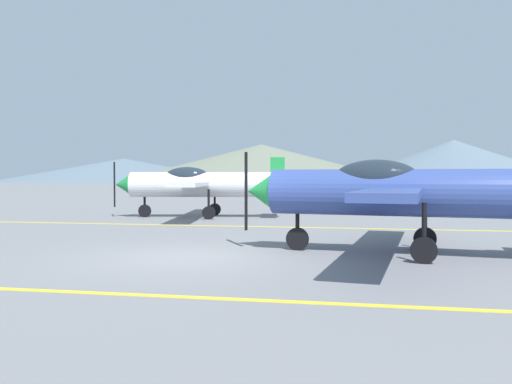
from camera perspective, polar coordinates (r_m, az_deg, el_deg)
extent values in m
plane|color=slate|center=(12.41, -7.57, -6.99)|extent=(400.00, 400.00, 0.00)
cube|color=yellow|center=(8.87, -15.63, -10.57)|extent=(80.00, 0.16, 0.01)
cube|color=yellow|center=(19.50, -0.74, -3.76)|extent=(80.00, 0.16, 0.01)
cylinder|color=#33478C|center=(12.92, 16.96, -0.10)|extent=(7.05, 2.05, 1.13)
cone|color=#1E8C3F|center=(13.57, 0.54, 0.07)|extent=(0.84, 1.04, 0.96)
cube|color=black|center=(13.71, -1.09, 0.09)|extent=(0.06, 0.13, 2.05)
ellipsoid|color=#1E2833|center=(12.97, 12.90, 1.44)|extent=(2.15, 1.19, 0.92)
cube|color=#33478C|center=(12.94, 15.15, 0.15)|extent=(2.33, 9.08, 0.16)
cylinder|color=black|center=(13.35, 4.52, -2.90)|extent=(0.10, 0.10, 1.03)
cylinder|color=black|center=(13.40, 4.51, -5.10)|extent=(0.58, 0.20, 0.57)
cylinder|color=black|center=(14.08, 17.89, -2.74)|extent=(0.10, 0.10, 1.03)
cylinder|color=black|center=(14.13, 17.87, -4.82)|extent=(0.58, 0.20, 0.57)
cylinder|color=black|center=(11.83, 17.77, -3.59)|extent=(0.10, 0.10, 1.03)
cylinder|color=black|center=(11.89, 17.75, -6.05)|extent=(0.58, 0.20, 0.57)
cylinder|color=silver|center=(23.82, -5.31, 0.81)|extent=(7.05, 2.15, 1.13)
cone|color=#1E8C3F|center=(24.62, -14.20, 0.80)|extent=(0.85, 1.05, 0.96)
cube|color=black|center=(24.73, -15.11, 0.79)|extent=(0.06, 0.13, 2.05)
ellipsoid|color=#1E2833|center=(23.96, -7.50, 1.62)|extent=(2.16, 1.22, 0.92)
cube|color=silver|center=(23.88, -6.28, 0.93)|extent=(2.46, 9.07, 0.16)
cube|color=silver|center=(23.62, 2.35, 0.93)|extent=(1.11, 2.74, 0.10)
cube|color=#1E8C3F|center=(23.62, 2.35, 2.30)|extent=(0.66, 0.22, 1.23)
cylinder|color=black|center=(24.38, -12.00, -0.80)|extent=(0.10, 0.10, 1.03)
cylinder|color=black|center=(24.41, -11.99, -2.01)|extent=(0.59, 0.21, 0.57)
cylinder|color=black|center=(24.93, -4.50, -0.71)|extent=(0.10, 0.10, 1.03)
cylinder|color=black|center=(24.96, -4.50, -1.89)|extent=(0.59, 0.21, 0.57)
cylinder|color=black|center=(22.70, -5.16, -0.96)|extent=(0.10, 0.10, 1.03)
cylinder|color=black|center=(22.73, -5.15, -2.26)|extent=(0.59, 0.21, 0.57)
cylinder|color=silver|center=(32.88, 8.92, 1.07)|extent=(7.02, 2.78, 1.13)
cone|color=#F2A519|center=(34.13, 2.71, 1.12)|extent=(0.93, 1.10, 0.96)
cube|color=black|center=(34.29, 2.08, 1.12)|extent=(0.07, 0.13, 2.05)
ellipsoid|color=#1E2833|center=(33.14, 7.39, 1.67)|extent=(2.21, 1.39, 0.92)
cube|color=silver|center=(33.00, 8.24, 1.16)|extent=(3.28, 9.01, 0.16)
cube|color=silver|center=(32.16, 14.37, 1.11)|extent=(1.34, 2.76, 0.10)
cube|color=#F2A519|center=(32.16, 14.38, 2.11)|extent=(0.66, 0.28, 1.23)
cylinder|color=black|center=(33.79, 4.24, -0.05)|extent=(0.10, 0.10, 1.03)
cylinder|color=black|center=(33.81, 4.24, -0.92)|extent=(0.59, 0.26, 0.57)
cylinder|color=black|center=(33.93, 9.77, -0.07)|extent=(0.10, 0.10, 1.03)
cylinder|color=black|center=(33.95, 9.76, -0.93)|extent=(0.59, 0.26, 0.57)
cylinder|color=black|center=(31.76, 8.72, -0.19)|extent=(0.10, 0.10, 1.03)
cylinder|color=black|center=(31.78, 8.71, -1.11)|extent=(0.59, 0.26, 0.57)
cone|color=slate|center=(173.20, -14.15, 2.34)|extent=(78.09, 78.09, 7.31)
cone|color=slate|center=(162.47, 0.57, 3.17)|extent=(88.75, 88.75, 11.50)
cone|color=slate|center=(149.57, 20.62, 3.15)|extent=(61.65, 61.65, 11.39)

